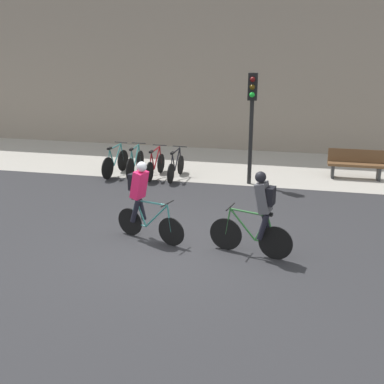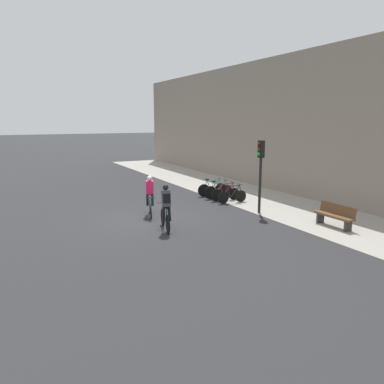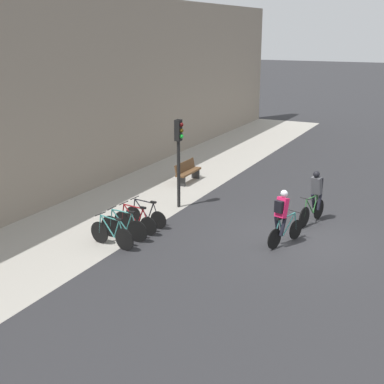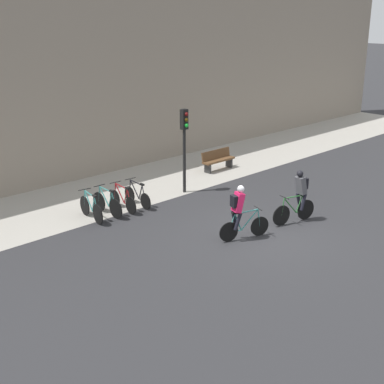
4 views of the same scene
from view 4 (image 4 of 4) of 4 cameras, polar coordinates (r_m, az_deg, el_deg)
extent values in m
plane|color=#2B2B2D|center=(16.99, 7.17, -4.64)|extent=(200.00, 200.00, 0.00)
cube|color=#A39E93|center=(21.58, -6.77, 0.53)|extent=(44.00, 4.50, 0.01)
cube|color=gray|center=(22.79, -11.10, 11.23)|extent=(44.00, 0.60, 7.71)
cylinder|color=black|center=(16.88, 7.22, -3.64)|extent=(0.61, 0.24, 0.63)
cylinder|color=black|center=(16.36, 3.94, -4.28)|extent=(0.61, 0.24, 0.63)
cylinder|color=teal|center=(16.59, 6.16, -2.95)|extent=(0.58, 0.23, 0.62)
cylinder|color=teal|center=(16.40, 4.94, -3.23)|extent=(0.28, 0.13, 0.58)
cylinder|color=teal|center=(16.43, 5.83, -2.10)|extent=(0.79, 0.30, 0.07)
cylinder|color=teal|center=(16.46, 4.61, -4.17)|extent=(0.43, 0.17, 0.05)
cylinder|color=teal|center=(16.30, 4.26, -3.33)|extent=(0.23, 0.10, 0.56)
cylinder|color=teal|center=(16.75, 7.14, -2.75)|extent=(0.13, 0.07, 0.59)
cylinder|color=black|center=(16.61, 7.05, -1.71)|extent=(0.17, 0.44, 0.03)
cube|color=black|center=(16.23, 4.60, -2.24)|extent=(0.22, 0.14, 0.06)
cube|color=#EA1E56|center=(16.16, 4.94, -1.10)|extent=(0.41, 0.41, 0.63)
sphere|color=silver|center=(16.06, 5.22, 0.32)|extent=(0.28, 0.28, 0.22)
cylinder|color=black|center=(16.25, 4.92, -3.15)|extent=(0.30, 0.19, 0.56)
cylinder|color=black|center=(16.43, 4.54, -2.89)|extent=(0.26, 0.18, 0.56)
cube|color=black|center=(16.08, 4.51, -1.00)|extent=(0.22, 0.29, 0.36)
cylinder|color=black|center=(17.75, 9.51, -2.50)|extent=(0.69, 0.19, 0.70)
cylinder|color=black|center=(18.42, 12.04, -1.86)|extent=(0.69, 0.19, 0.70)
cylinder|color=#2D6B33|center=(17.88, 10.44, -1.43)|extent=(0.58, 0.17, 0.62)
cylinder|color=#2D6B33|center=(18.13, 11.38, -1.25)|extent=(0.27, 0.10, 0.58)
cylinder|color=#2D6B33|center=(17.86, 10.78, -0.51)|extent=(0.78, 0.21, 0.07)
cylinder|color=#2D6B33|center=(18.29, 11.54, -2.01)|extent=(0.42, 0.12, 0.05)
cylinder|color=#2D6B33|center=(18.27, 11.87, -1.11)|extent=(0.22, 0.08, 0.56)
cylinder|color=#2D6B33|center=(17.68, 9.66, -1.59)|extent=(0.13, 0.06, 0.59)
cylinder|color=black|center=(17.59, 9.83, -0.56)|extent=(0.13, 0.45, 0.03)
cube|color=black|center=(18.10, 11.72, -0.22)|extent=(0.21, 0.12, 0.06)
cube|color=#4C4C51|center=(17.93, 11.55, 0.72)|extent=(0.38, 0.38, 0.63)
sphere|color=black|center=(17.76, 11.44, 1.94)|extent=(0.26, 0.26, 0.22)
cylinder|color=black|center=(18.22, 11.32, -0.88)|extent=(0.29, 0.17, 0.56)
cylinder|color=black|center=(18.07, 11.78, -1.08)|extent=(0.26, 0.16, 0.56)
cube|color=black|center=(18.01, 11.89, 0.94)|extent=(0.19, 0.28, 0.36)
cylinder|color=black|center=(18.76, -11.37, -1.45)|extent=(0.13, 0.69, 0.69)
cylinder|color=black|center=(17.90, -10.02, -2.36)|extent=(0.13, 0.69, 0.69)
cylinder|color=teal|center=(18.37, -10.98, -0.93)|extent=(0.12, 0.55, 0.62)
cylinder|color=teal|center=(18.05, -10.47, -1.30)|extent=(0.08, 0.26, 0.58)
cylinder|color=teal|center=(18.18, -10.88, -0.18)|extent=(0.14, 0.74, 0.07)
cylinder|color=teal|center=(18.07, -10.30, -2.20)|extent=(0.09, 0.40, 0.05)
cylinder|color=teal|center=(17.88, -10.20, -1.45)|extent=(0.06, 0.21, 0.56)
cylinder|color=teal|center=(18.62, -11.37, -0.65)|extent=(0.05, 0.12, 0.58)
cylinder|color=black|center=(18.48, -11.38, 0.28)|extent=(0.46, 0.09, 0.03)
cube|color=black|center=(17.85, -10.38, -0.42)|extent=(0.11, 0.21, 0.06)
cylinder|color=black|center=(19.05, -9.88, -1.03)|extent=(0.04, 0.70, 0.70)
cylinder|color=black|center=(18.28, -8.14, -1.79)|extent=(0.04, 0.70, 0.70)
cylinder|color=teal|center=(18.69, -9.35, -0.47)|extent=(0.04, 0.54, 0.62)
cylinder|color=teal|center=(18.41, -8.70, -0.79)|extent=(0.04, 0.25, 0.58)
cylinder|color=teal|center=(18.51, -9.20, 0.28)|extent=(0.04, 0.73, 0.07)
cylinder|color=teal|center=(18.43, -8.50, -1.66)|extent=(0.03, 0.40, 0.05)
cylinder|color=teal|center=(18.25, -8.34, -0.91)|extent=(0.03, 0.21, 0.56)
cylinder|color=teal|center=(18.92, -9.86, -0.23)|extent=(0.04, 0.11, 0.58)
cylinder|color=black|center=(18.79, -9.85, 0.69)|extent=(0.46, 0.03, 0.03)
cube|color=black|center=(18.22, -8.55, 0.09)|extent=(0.08, 0.20, 0.06)
cylinder|color=black|center=(19.44, -8.22, -0.64)|extent=(0.08, 0.62, 0.62)
cylinder|color=black|center=(18.62, -6.54, -1.46)|extent=(0.08, 0.62, 0.62)
cylinder|color=maroon|center=(19.07, -7.70, -0.12)|extent=(0.08, 0.57, 0.62)
cylinder|color=maroon|center=(18.76, -7.08, -0.45)|extent=(0.06, 0.27, 0.58)
cylinder|color=maroon|center=(18.89, -7.56, 0.61)|extent=(0.09, 0.77, 0.07)
cylinder|color=maroon|center=(18.78, -6.89, -1.31)|extent=(0.06, 0.42, 0.05)
cylinder|color=maroon|center=(18.60, -6.73, -0.59)|extent=(0.05, 0.22, 0.56)
cylinder|color=maroon|center=(19.32, -8.20, 0.14)|extent=(0.04, 0.12, 0.59)
cylinder|color=black|center=(19.18, -8.18, 1.04)|extent=(0.46, 0.06, 0.03)
cube|color=black|center=(18.57, -6.93, 0.40)|extent=(0.09, 0.21, 0.06)
cylinder|color=black|center=(19.80, -6.67, -0.24)|extent=(0.08, 0.60, 0.60)
cylinder|color=black|center=(19.00, -4.98, -1.01)|extent=(0.08, 0.60, 0.60)
cylinder|color=black|center=(19.44, -6.14, 0.29)|extent=(0.08, 0.56, 0.62)
cylinder|color=black|center=(19.15, -5.51, -0.03)|extent=(0.06, 0.26, 0.58)
cylinder|color=black|center=(19.26, -5.98, 1.01)|extent=(0.09, 0.75, 0.07)
cylinder|color=black|center=(19.16, -5.33, -0.87)|extent=(0.06, 0.41, 0.05)
cylinder|color=black|center=(18.98, -5.16, -0.16)|extent=(0.05, 0.21, 0.56)
cylinder|color=black|center=(19.68, -6.64, 0.53)|extent=(0.04, 0.12, 0.58)
cylinder|color=black|center=(19.54, -6.61, 1.42)|extent=(0.46, 0.06, 0.03)
cube|color=black|center=(18.96, -5.35, 0.81)|extent=(0.09, 0.20, 0.06)
cylinder|color=black|center=(20.39, -0.83, 4.32)|extent=(0.12, 0.12, 3.25)
cube|color=black|center=(20.11, -0.85, 7.76)|extent=(0.26, 0.20, 0.76)
sphere|color=#590C0C|center=(19.98, -0.60, 8.30)|extent=(0.15, 0.15, 0.15)
sphere|color=#4C380A|center=(20.02, -0.60, 7.71)|extent=(0.15, 0.15, 0.15)
sphere|color=green|center=(20.06, -0.60, 7.12)|extent=(0.15, 0.15, 0.15)
cube|color=brown|center=(23.66, 2.86, 3.40)|extent=(1.71, 0.40, 0.08)
cube|color=brown|center=(23.72, 2.56, 4.05)|extent=(1.71, 0.12, 0.40)
cube|color=#2D2D2D|center=(23.25, 1.69, 2.56)|extent=(0.08, 0.36, 0.45)
cube|color=#2D2D2D|center=(24.21, 3.97, 3.18)|extent=(0.08, 0.36, 0.45)
camera|label=1|loc=(14.81, 43.35, 4.57)|focal=45.00mm
camera|label=2|loc=(27.04, 37.72, 9.49)|focal=35.00mm
camera|label=3|loc=(6.57, -72.52, 1.94)|focal=50.00mm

